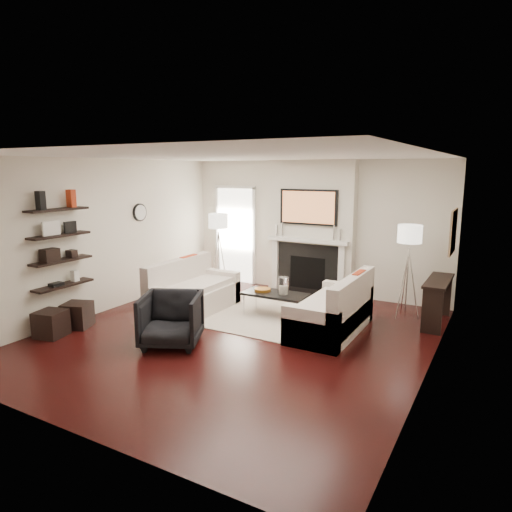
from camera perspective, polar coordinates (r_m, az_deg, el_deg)
The scene contains 71 objects.
room_envelope at distance 6.73m, azimuth -2.50°, elevation 0.84°, with size 6.00×6.00×6.00m.
chimney_breast at distance 9.27m, azimuth 6.90°, elevation 3.50°, with size 1.80×0.25×2.70m, color silver.
fireplace_surround at distance 9.29m, azimuth 6.46°, elevation -1.67°, with size 1.30×0.02×1.04m, color black.
firebox at distance 9.30m, azimuth 6.44°, elevation -2.10°, with size 0.75×0.02×0.65m, color black.
mantel_pilaster_l at distance 9.55m, azimuth 2.42°, elevation -1.08°, with size 0.12×0.08×1.10m, color white.
mantel_pilaster_r at distance 9.01m, azimuth 10.62°, elevation -1.98°, with size 0.12×0.08×1.10m, color white.
mantel_shelf at distance 9.14m, azimuth 6.42°, elevation 1.95°, with size 1.70×0.18×0.07m, color white.
tv_body at distance 9.08m, azimuth 6.57°, elevation 6.09°, with size 1.20×0.06×0.70m, color black.
tv_screen at distance 9.05m, azimuth 6.49°, elevation 6.07°, with size 1.10×0.01×0.62m, color #BF723F.
candlestick_l_tall at distance 9.34m, azimuth 3.36°, elevation 3.34°, with size 0.04×0.04×0.30m, color silver.
candlestick_l_short at distance 9.41m, azimuth 2.64°, elevation 3.21°, with size 0.04×0.04×0.24m, color silver.
candlestick_r_tall at distance 8.92m, azimuth 9.73°, elevation 2.85°, with size 0.04×0.04×0.30m, color silver.
candlestick_r_short at distance 8.89m, azimuth 10.51°, elevation 2.60°, with size 0.04×0.04×0.24m, color silver.
hallway_panel at distance 10.24m, azimuth -2.53°, elevation 2.56°, with size 0.90×0.02×2.10m, color white.
door_trim_l at distance 10.49m, azimuth -4.82°, elevation 2.72°, with size 0.06×0.06×2.16m, color white.
door_trim_r at distance 9.99m, azimuth -0.24°, elevation 2.36°, with size 0.06×0.06×2.16m, color white.
door_trim_top at distance 10.13m, azimuth -2.64°, elevation 8.60°, with size 1.02×0.06×0.06m, color white.
rug at distance 7.94m, azimuth 1.55°, elevation -7.62°, with size 2.60×2.00×0.01m, color beige.
loveseat_left_base at distance 8.27m, azimuth -7.72°, elevation -5.48°, with size 0.85×1.80×0.42m, color beige.
loveseat_left_back at distance 8.39m, azimuth -9.60°, elevation -3.07°, with size 0.18×1.80×0.80m, color beige.
loveseat_left_arm_n at distance 7.64m, azimuth -11.40°, elevation -6.26°, with size 0.85×0.18×0.60m, color beige.
loveseat_left_arm_s at distance 8.88m, azimuth -4.59°, elevation -3.68°, with size 0.85×0.18×0.60m, color beige.
loveseat_left_cushion at distance 8.17m, azimuth -7.48°, elevation -3.78°, with size 0.63×1.44×0.10m, color beige.
pillow_left_orange at distance 8.57m, azimuth -8.39°, elevation -1.33°, with size 0.10×0.42×0.42m, color #A93014.
pillow_left_charcoal at distance 8.12m, azimuth -10.97°, elevation -2.17°, with size 0.10×0.40×0.40m, color black.
loveseat_right_base at distance 7.30m, azimuth 9.29°, elevation -7.75°, with size 0.85×1.80×0.42m, color beige.
loveseat_right_back at distance 7.10m, azimuth 11.91°, elevation -5.69°, with size 0.18×1.80×0.80m, color beige.
loveseat_right_arm_n at distance 6.55m, azimuth 6.84°, elevation -9.02°, with size 0.85×0.18×0.60m, color beige.
loveseat_right_arm_s at distance 8.00m, azimuth 11.31°, elevation -5.47°, with size 0.85×0.18×0.60m, color beige.
loveseat_right_cushion at distance 7.24m, azimuth 8.98°, elevation -5.74°, with size 0.63×1.44×0.10m, color beige.
pillow_right_orange at distance 7.33m, azimuth 12.68°, elevation -3.56°, with size 0.10×0.42×0.42m, color #A93014.
pillow_right_charcoal at distance 6.78m, azimuth 11.21°, elevation -4.76°, with size 0.10×0.40×0.40m, color black.
coffee_table at distance 7.87m, azimuth 2.43°, elevation -4.78°, with size 1.10×0.55×0.04m, color black.
coffee_leg_nw at distance 7.98m, azimuth -1.52°, elevation -6.14°, with size 0.02×0.02×0.38m, color silver.
coffee_leg_ne at distance 7.54m, azimuth 5.08°, elevation -7.20°, with size 0.02×0.02×0.38m, color silver.
coffee_leg_sw at distance 8.34m, azimuth 0.03°, elevation -5.38°, with size 0.02×0.02×0.38m, color silver.
coffee_leg_se at distance 7.92m, azimuth 6.39°, elevation -6.32°, with size 0.02×0.02×0.38m, color silver.
hurricane_glass at distance 7.77m, azimuth 3.43°, elevation -3.79°, with size 0.18×0.18×0.31m, color white.
hurricane_candle at distance 7.79m, azimuth 3.42°, elevation -4.25°, with size 0.10×0.10×0.16m, color white.
copper_bowl at distance 7.97m, azimuth 0.83°, elevation -4.24°, with size 0.29×0.29×0.05m, color #AD671C.
armchair at distance 6.73m, azimuth -10.57°, elevation -7.50°, with size 0.82×0.76×0.84m, color black.
lamp_left_post at distance 9.75m, azimuth -4.66°, elevation -0.57°, with size 0.02×0.02×1.20m, color silver.
lamp_left_shade at distance 9.61m, azimuth -4.73°, elevation 4.40°, with size 0.40×0.40×0.30m, color white.
lamp_left_leg_a at distance 9.69m, azimuth -4.11°, elevation -0.64°, with size 0.02×0.02×1.25m, color silver.
lamp_left_leg_b at distance 9.85m, azimuth -4.61°, elevation -0.45°, with size 0.02×0.02×1.25m, color silver.
lamp_left_leg_c at distance 9.70m, azimuth -5.24°, elevation -0.64°, with size 0.02×0.02×1.25m, color silver.
lamp_right_post at distance 8.21m, azimuth 18.33°, elevation -3.25°, with size 0.02×0.02×1.20m, color silver.
lamp_right_shade at distance 8.05m, azimuth 18.68°, elevation 2.64°, with size 0.40×0.40×0.30m, color white.
lamp_right_leg_a at distance 8.19m, azimuth 19.08°, elevation -3.32°, with size 0.02×0.02×1.25m, color silver.
lamp_right_leg_b at distance 8.31m, azimuth 18.08°, elevation -3.07°, with size 0.02×0.02×1.25m, color silver.
lamp_right_leg_c at distance 8.13m, azimuth 17.82°, elevation -3.35°, with size 0.02×0.02×1.25m, color silver.
console_top at distance 7.99m, azimuth 21.88°, elevation -2.89°, with size 0.35×1.20×0.04m, color black.
console_leg_n at distance 7.56m, azimuth 21.12°, elevation -6.54°, with size 0.30×0.04×0.71m, color black.
console_leg_s at distance 8.61m, azimuth 22.20°, elevation -4.54°, with size 0.30×0.04×0.71m, color black.
wall_art at distance 7.79m, azimuth 23.42°, elevation 2.80°, with size 0.03×0.70×0.70m, color #99764C.
shelf_bottom at distance 7.88m, azimuth -22.94°, elevation -3.37°, with size 0.25×1.00×0.04m, color black.
shelf_lower at distance 7.80m, azimuth -23.15°, elevation -0.52°, with size 0.25×1.00×0.04m, color black.
shelf_upper at distance 7.74m, azimuth -23.37°, elevation 2.39°, with size 0.25×1.00×0.04m, color black.
shelf_top at distance 7.70m, azimuth -23.59°, elevation 5.33°, with size 0.25×1.00×0.04m, color black.
decor_magfile_a at distance 7.53m, azimuth -25.34°, elevation 6.30°, with size 0.12×0.10×0.28m, color black.
decor_magfile_b at distance 7.85m, azimuth -22.10°, elevation 6.68°, with size 0.12×0.10×0.28m, color #A93014.
decor_frame_a at distance 7.65m, azimuth -24.23°, elevation 3.19°, with size 0.04×0.30×0.22m, color white.
decor_frame_b at distance 7.86m, azimuth -22.21°, elevation 3.37°, with size 0.04×0.22×0.18m, color black.
decor_wine_rack at distance 7.67m, azimuth -24.37°, elevation 0.10°, with size 0.18×0.25×0.20m, color black.
decor_box_small at distance 7.91m, azimuth -22.05°, elevation 0.28°, with size 0.15×0.12×0.12m, color black.
decor_books at distance 7.80m, azimuth -23.71°, elevation -3.26°, with size 0.14×0.20×0.05m, color black.
decor_box_tall at distance 8.00m, azimuth -21.70°, elevation -2.30°, with size 0.10×0.10×0.18m, color white.
clock_rim at distance 9.06m, azimuth -14.34°, elevation 5.31°, with size 0.34×0.34×0.04m, color black.
clock_face at distance 9.05m, azimuth -14.23°, elevation 5.30°, with size 0.29×0.29×0.01m, color white.
ottoman_near at distance 7.96m, azimuth -21.44°, elevation -6.87°, with size 0.40×0.40×0.40m, color black.
ottoman_far at distance 7.68m, azimuth -24.25°, elevation -7.72°, with size 0.40×0.40×0.40m, color black.
Camera 1 is at (3.49, -5.64, 2.51)m, focal length 32.00 mm.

